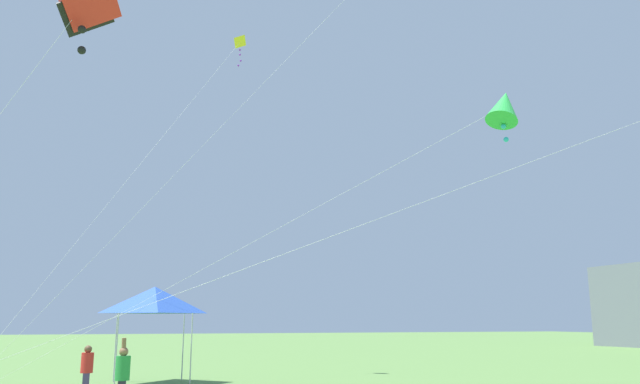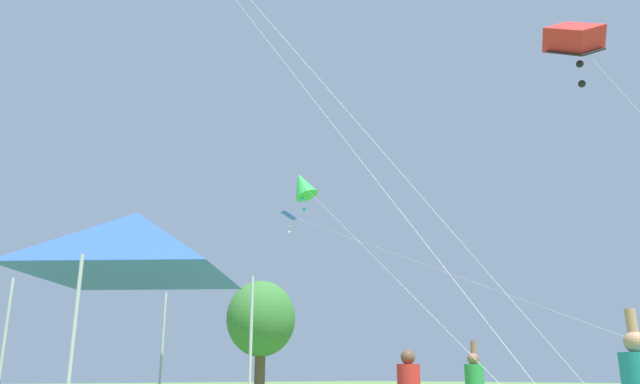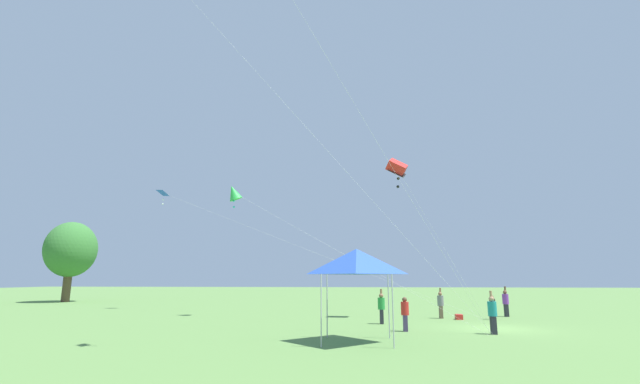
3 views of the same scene
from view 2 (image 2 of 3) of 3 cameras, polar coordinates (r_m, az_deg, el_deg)
tree_far_centre at (r=53.94m, az=-5.41°, el=-11.48°), size 6.01×5.41×9.07m
festival_tent at (r=10.71m, az=-16.57°, el=-4.64°), size 3.09×3.09×3.86m
kite_red_box_0 at (r=19.46m, az=22.21°, el=12.77°), size 1.35×6.25×11.19m
kite_green_diamond_1 at (r=25.75m, az=-1.60°, el=0.65°), size 9.33×15.97×9.52m
kite_blue_delta_2 at (r=36.34m, az=-2.61°, el=-2.21°), size 6.96×26.48×10.71m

